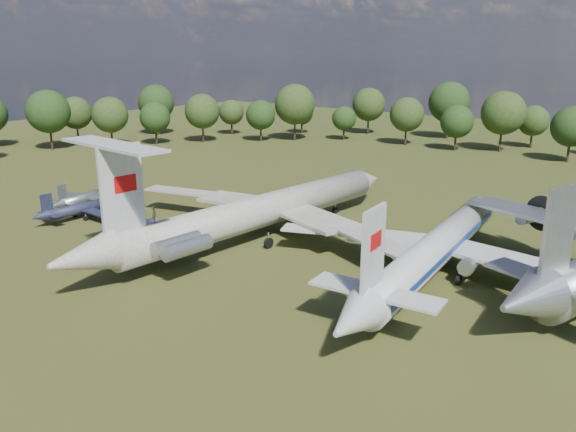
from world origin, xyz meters
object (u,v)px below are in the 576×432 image
Objects in this scene: small_prop_west at (82,211)px; small_prop_northwest at (88,199)px; tu104_jet at (436,254)px; person_on_il62 at (154,214)px; il62_airliner at (262,217)px.

small_prop_northwest is (-5.34, 4.20, -0.05)m from small_prop_west.
tu104_jet is 26.62× the size of person_on_il62.
tu104_jet is 3.28× the size of small_prop_northwest.
person_on_il62 is (-23.03, -18.02, 4.11)m from tu104_jet.
tu104_jet reaches higher than small_prop_west.
person_on_il62 is at bearing -13.70° from small_prop_west.
person_on_il62 reaches higher than small_prop_northwest.
small_prop_northwest is at bearing 8.66° from person_on_il62.
tu104_jet is 49.32m from small_prop_west.
il62_airliner reaches higher than small_prop_west.
il62_airliner reaches higher than small_prop_northwest.
tu104_jet is (22.34, 2.34, -0.41)m from il62_airliner.
small_prop_west is (-47.81, -12.05, -1.27)m from tu104_jet.
person_on_il62 is at bearing -149.43° from tu104_jet.
small_prop_northwest is at bearing -167.34° from il62_airliner.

